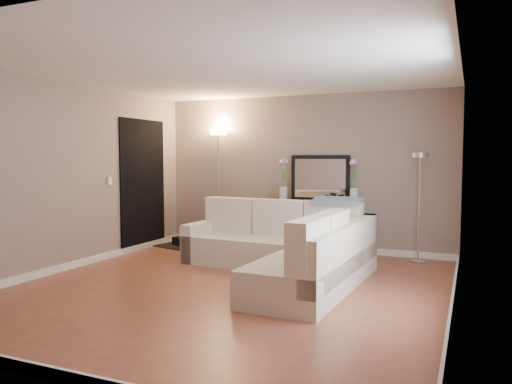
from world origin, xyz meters
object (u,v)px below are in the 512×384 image
at_px(floor_lamp_lit, 218,164).
at_px(floor_lamp_unlit, 420,185).
at_px(sectional_sofa, 288,249).
at_px(console_table, 312,224).

bearing_deg(floor_lamp_lit, floor_lamp_unlit, -3.66).
relative_size(sectional_sofa, console_table, 1.94).
bearing_deg(sectional_sofa, floor_lamp_lit, 138.63).
xyz_separation_m(floor_lamp_lit, floor_lamp_unlit, (3.45, -0.22, -0.30)).
bearing_deg(console_table, floor_lamp_unlit, -3.34).
xyz_separation_m(console_table, floor_lamp_lit, (-1.79, 0.12, 0.97)).
height_order(console_table, floor_lamp_unlit, floor_lamp_unlit).
xyz_separation_m(sectional_sofa, floor_lamp_unlit, (1.51, 1.49, 0.80)).
bearing_deg(floor_lamp_lit, sectional_sofa, -41.37).
distance_m(sectional_sofa, floor_lamp_unlit, 2.27).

